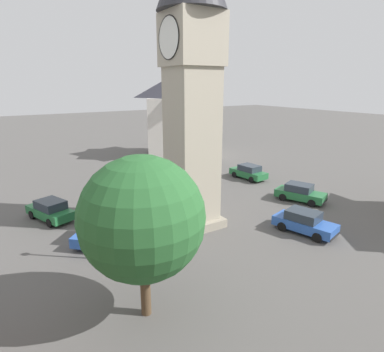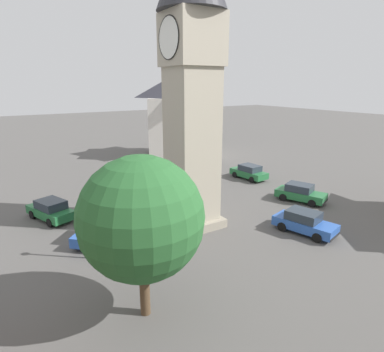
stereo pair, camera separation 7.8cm
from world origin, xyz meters
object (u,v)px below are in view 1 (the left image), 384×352
object	(u,v)px
car_black_far	(249,172)
pedestrian	(164,239)
car_silver_kerb	(50,210)
building_hall_far	(178,114)
road_sign	(131,222)
tree	(142,218)
lamp_post	(119,207)
car_white_side	(304,222)
clock_tower	(192,54)
car_blue_kerb	(149,192)
car_green_alley	(300,193)
car_red_corner	(97,228)

from	to	relation	value
car_black_far	pedestrian	distance (m)	17.75
car_silver_kerb	building_hall_far	world-z (taller)	building_hall_far
car_black_far	road_sign	size ratio (longest dim) A/B	1.52
car_silver_kerb	tree	world-z (taller)	tree
road_sign	car_black_far	bearing A→B (deg)	115.91
lamp_post	tree	bearing A→B (deg)	-8.32
car_white_side	tree	size ratio (longest dim) A/B	0.62
car_black_far	lamp_post	world-z (taller)	lamp_post
clock_tower	pedestrian	size ratio (longest dim) A/B	11.79
road_sign	clock_tower	bearing A→B (deg)	105.44
car_silver_kerb	road_sign	size ratio (longest dim) A/B	1.59
car_blue_kerb	tree	world-z (taller)	tree
car_black_far	tree	distance (m)	23.02
tree	building_hall_far	size ratio (longest dim) A/B	0.64
car_green_alley	pedestrian	distance (m)	14.28
car_white_side	pedestrian	size ratio (longest dim) A/B	2.61
pedestrian	car_red_corner	bearing A→B (deg)	-145.83
pedestrian	car_white_side	bearing A→B (deg)	75.16
car_silver_kerb	car_black_far	size ratio (longest dim) A/B	1.04
car_red_corner	car_white_side	xyz separation A→B (m)	(6.57, 12.19, 0.00)
car_red_corner	tree	world-z (taller)	tree
car_blue_kerb	car_black_far	size ratio (longest dim) A/B	1.04
pedestrian	road_sign	bearing A→B (deg)	-132.29
building_hall_far	car_red_corner	bearing A→B (deg)	-41.58
car_blue_kerb	pedestrian	xyz separation A→B (m)	(9.04, -3.21, 0.25)
building_hall_far	pedestrian	bearing A→B (deg)	-31.79
car_blue_kerb	car_white_side	xyz separation A→B (m)	(11.54, 6.21, 0.00)
car_blue_kerb	road_sign	distance (m)	9.08
car_white_side	car_green_alley	xyz separation A→B (m)	(-4.30, 4.74, 0.00)
car_silver_kerb	pedestrian	xyz separation A→B (m)	(9.12, 4.78, 0.25)
car_green_alley	car_red_corner	bearing A→B (deg)	-97.63
car_white_side	road_sign	bearing A→B (deg)	-109.41
car_red_corner	car_blue_kerb	bearing A→B (deg)	129.74
car_red_corner	road_sign	distance (m)	3.23
clock_tower	building_hall_far	distance (m)	24.55
car_blue_kerb	car_white_side	distance (m)	13.11
clock_tower	pedestrian	bearing A→B (deg)	-53.15
car_blue_kerb	tree	bearing A→B (deg)	-25.58
tree	car_green_alley	bearing A→B (deg)	109.15
car_red_corner	road_sign	world-z (taller)	road_sign
car_silver_kerb	tree	xyz separation A→B (m)	(13.32, 1.65, 3.79)
tree	building_hall_far	xyz separation A→B (m)	(-28.07, 17.93, 1.19)
car_black_far	lamp_post	bearing A→B (deg)	-63.46
car_white_side	building_hall_far	xyz separation A→B (m)	(-26.37, 5.37, 4.98)
car_red_corner	pedestrian	xyz separation A→B (m)	(4.08, 2.77, 0.25)
road_sign	car_blue_kerb	bearing A→B (deg)	148.65
clock_tower	pedestrian	xyz separation A→B (m)	(2.78, -3.71, -10.62)
car_black_far	car_green_alley	world-z (taller)	same
pedestrian	car_green_alley	bearing A→B (deg)	97.28
car_silver_kerb	pedestrian	bearing A→B (deg)	27.63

